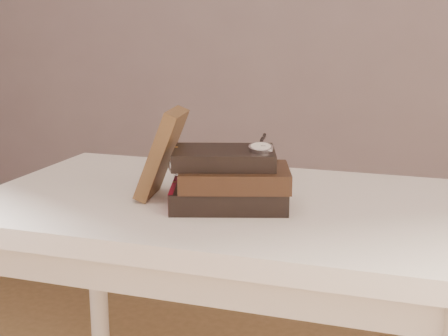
% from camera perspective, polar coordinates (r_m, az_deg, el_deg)
% --- Properties ---
extents(table, '(1.00, 0.60, 0.75)m').
position_cam_1_polar(table, '(1.28, 0.02, -6.74)').
color(table, white).
rests_on(table, ground).
extents(book_stack, '(0.26, 0.21, 0.11)m').
position_cam_1_polar(book_stack, '(1.18, 0.53, -1.13)').
color(book_stack, black).
rests_on(book_stack, table).
extents(journal, '(0.11, 0.13, 0.18)m').
position_cam_1_polar(journal, '(1.24, -5.83, 1.37)').
color(journal, '#452E1A').
rests_on(journal, table).
extents(pocket_watch, '(0.06, 0.15, 0.02)m').
position_cam_1_polar(pocket_watch, '(1.16, 3.48, 2.00)').
color(pocket_watch, silver).
rests_on(pocket_watch, book_stack).
extents(eyeglasses, '(0.12, 0.13, 0.04)m').
position_cam_1_polar(eyeglasses, '(1.25, -3.10, 0.25)').
color(eyeglasses, silver).
rests_on(eyeglasses, book_stack).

